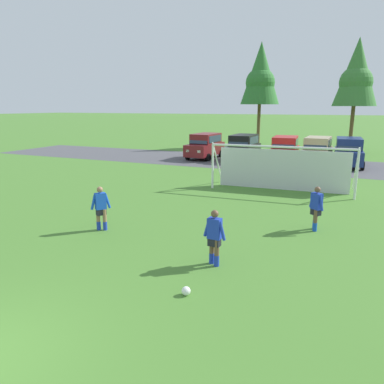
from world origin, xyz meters
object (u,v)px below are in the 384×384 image
at_px(parked_car_slot_far_left, 205,146).
at_px(parked_car_slot_center_right, 348,152).
at_px(parked_car_slot_center_left, 285,150).
at_px(player_midfield_center, 214,238).
at_px(parked_car_slot_center, 317,151).
at_px(player_striker_near, 316,208).
at_px(soccer_goal, 282,167).
at_px(soccer_ball, 186,291).
at_px(parked_car_slot_left, 243,147).
at_px(player_defender_far, 101,208).

xyz_separation_m(parked_car_slot_far_left, parked_car_slot_center_right, (11.61, 0.16, 0.00)).
bearing_deg(parked_car_slot_center_left, player_midfield_center, -85.57).
bearing_deg(parked_car_slot_center, player_striker_near, -84.73).
relative_size(soccer_goal, parked_car_slot_far_left, 1.60).
bearing_deg(soccer_ball, parked_car_slot_left, 102.71).
bearing_deg(player_midfield_center, player_defender_far, 166.08).
bearing_deg(player_defender_far, parked_car_slot_far_left, 100.65).
bearing_deg(player_defender_far, parked_car_slot_center_right, 67.94).
bearing_deg(parked_car_slot_center_left, parked_car_slot_left, 171.23).
xyz_separation_m(soccer_ball, player_midfield_center, (0.00, 1.93, 0.71)).
height_order(player_defender_far, parked_car_slot_center, parked_car_slot_center).
relative_size(player_striker_near, player_midfield_center, 1.00).
distance_m(soccer_ball, parked_car_slot_far_left, 24.17).
relative_size(parked_car_slot_center, parked_car_slot_center_right, 0.99).
xyz_separation_m(soccer_goal, player_defender_far, (-4.83, -9.33, -0.47)).
relative_size(player_defender_far, parked_car_slot_left, 0.35).
height_order(soccer_goal, player_defender_far, soccer_goal).
relative_size(player_defender_far, parked_car_slot_center, 0.35).
xyz_separation_m(soccer_ball, player_striker_near, (2.34, 6.30, 0.71)).
bearing_deg(parked_car_slot_far_left, player_midfield_center, -67.56).
bearing_deg(parked_car_slot_center_left, parked_car_slot_center, 11.40).
height_order(soccer_ball, parked_car_slot_center_right, parked_car_slot_center_right).
height_order(parked_car_slot_center_left, parked_car_slot_center_right, same).
relative_size(player_defender_far, parked_car_slot_center_left, 0.35).
xyz_separation_m(soccer_goal, player_striker_near, (2.38, -6.16, -0.47)).
xyz_separation_m(parked_car_slot_left, parked_car_slot_center_right, (8.18, 0.13, 0.00)).
height_order(soccer_ball, player_midfield_center, player_midfield_center).
height_order(soccer_ball, soccer_goal, soccer_goal).
xyz_separation_m(parked_car_slot_center_left, parked_car_slot_center_right, (4.63, 0.67, 0.00)).
relative_size(parked_car_slot_far_left, parked_car_slot_center_left, 0.99).
relative_size(soccer_ball, parked_car_slot_left, 0.05).
xyz_separation_m(parked_car_slot_far_left, parked_car_slot_center, (9.37, -0.03, 0.00)).
relative_size(soccer_ball, parked_car_slot_far_left, 0.05).
relative_size(player_midfield_center, parked_car_slot_center_right, 0.35).
distance_m(soccer_goal, player_striker_near, 6.62).
relative_size(parked_car_slot_left, parked_car_slot_center_right, 0.98).
xyz_separation_m(player_striker_near, parked_car_slot_center_left, (-3.90, 15.77, 0.29)).
xyz_separation_m(player_midfield_center, parked_car_slot_center, (0.84, 20.63, 0.29)).
height_order(parked_car_slot_left, parked_car_slot_center_right, same).
distance_m(player_midfield_center, parked_car_slot_center, 20.65).
relative_size(soccer_goal, player_defender_far, 4.58).
distance_m(parked_car_slot_far_left, parked_car_slot_left, 3.43).
distance_m(player_striker_near, parked_car_slot_center_right, 16.47).
height_order(player_midfield_center, player_defender_far, same).
bearing_deg(parked_car_slot_center, soccer_ball, -92.14).
distance_m(player_striker_near, player_defender_far, 7.88).
relative_size(parked_car_slot_center_left, parked_car_slot_center, 1.01).
bearing_deg(parked_car_slot_center_right, parked_car_slot_left, -179.11).
height_order(soccer_goal, parked_car_slot_far_left, soccer_goal).
relative_size(player_midfield_center, parked_car_slot_left, 0.35).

